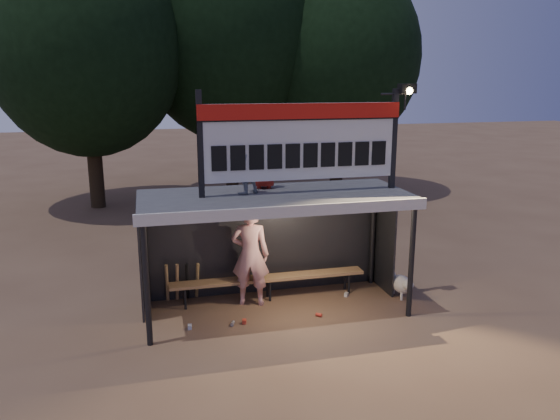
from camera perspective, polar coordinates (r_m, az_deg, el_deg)
The scene contains 13 objects.
ground at distance 10.86m, azimuth -0.52°, elevation -10.34°, with size 80.00×80.00×0.00m, color brown.
player at distance 10.78m, azimuth -3.13°, elevation -4.70°, with size 0.75×0.49×2.06m, color white.
child_a at distance 10.07m, azimuth -3.74°, elevation 4.67°, with size 0.51×0.40×1.06m, color gray.
child_b at distance 10.58m, azimuth -1.71°, elevation 5.12°, with size 0.52×0.34×1.06m, color maroon.
dugout_shelter at distance 10.48m, azimuth -0.86°, elevation -0.54°, with size 5.10×2.08×2.32m.
scoreboard_assembly at distance 10.12m, azimuth 2.55°, elevation 7.44°, with size 4.10×0.27×1.99m.
bench at distance 11.19m, azimuth -1.19°, elevation -7.20°, with size 4.00×0.35×0.48m.
tree_left at distance 19.76m, azimuth -19.67°, elevation 16.08°, with size 6.46×6.46×9.27m.
tree_mid at distance 21.48m, azimuth -5.34°, elevation 18.26°, with size 7.22×7.22×10.36m.
tree_right at distance 21.45m, azimuth 6.18°, elevation 15.64°, with size 6.08×6.08×8.72m.
dog at distance 11.60m, azimuth 12.67°, elevation -7.59°, with size 0.36×0.81×0.49m.
bats at distance 11.22m, azimuth -10.18°, elevation -7.38°, with size 0.68×0.36×0.84m.
litter at distance 10.51m, azimuth -1.18°, elevation -10.97°, with size 3.38×0.93×0.08m.
Camera 1 is at (-2.30, -9.66, 4.42)m, focal length 35.00 mm.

